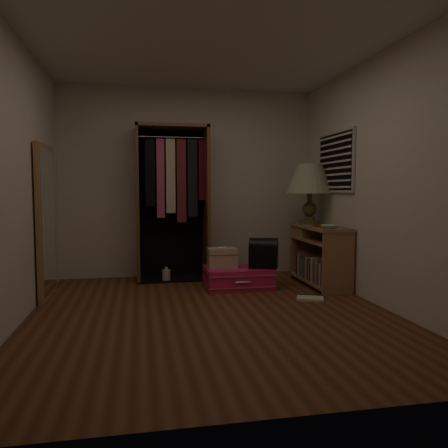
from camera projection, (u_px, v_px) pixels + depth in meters
The scene contains 13 objects.
ground at pixel (212, 314), 4.25m from camera, with size 4.00×4.00×0.00m, color #593019.
room_walls at pixel (219, 159), 4.19m from camera, with size 3.52×4.02×2.60m.
console_bookshelf at pixel (319, 254), 5.52m from camera, with size 0.42×1.12×0.75m.
open_wardrobe at pixel (174, 191), 5.85m from camera, with size 0.95×0.50×2.05m.
floor_mirror at pixel (46, 222), 4.84m from camera, with size 0.06×0.80×1.70m.
pink_suitcase at pixel (238, 277), 5.39m from camera, with size 0.82×0.61×0.25m.
train_case at pixel (222, 258), 5.37m from camera, with size 0.36×0.25×0.26m.
black_bag at pixel (264, 252), 5.33m from camera, with size 0.40×0.33×0.37m.
table_lamp at pixel (310, 180), 5.78m from camera, with size 0.69×0.69×0.79m.
brass_tray at pixel (325, 226), 5.33m from camera, with size 0.32×0.32×0.02m.
ceramic_bowl at pixel (329, 227), 5.11m from camera, with size 0.19×0.19×0.05m, color #B6D9B5.
white_jug at pixel (166, 275), 5.74m from camera, with size 0.14×0.14×0.19m.
floor_book at pixel (310, 298), 4.83m from camera, with size 0.35×0.32×0.03m.
Camera 1 is at (-0.68, -4.11, 1.20)m, focal length 35.00 mm.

